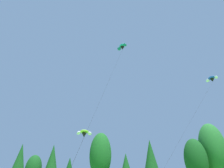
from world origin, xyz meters
TOP-DOWN VIEW (x-y plane):
  - treeline_tree_a at (-37.93, 57.63)m, footprint 4.59×4.59m
  - treeline_tree_c at (-24.92, 55.25)m, footprint 4.29×4.29m
  - treeline_tree_e at (-10.85, 55.84)m, footprint 5.78×5.78m
  - treeline_tree_f at (-3.88, 55.33)m, footprint 3.60×3.60m
  - treeline_tree_g at (2.17, 56.81)m, footprint 4.31×4.31m
  - treeline_tree_h at (12.18, 52.30)m, footprint 4.81×4.81m
  - treeline_tree_i at (16.43, 55.31)m, footprint 5.85×5.85m
  - parafoil_kite_high_teal at (1.18, 33.31)m, footprint 5.99×9.70m
  - parafoil_kite_mid_blue_white at (17.28, 43.86)m, footprint 13.36×16.04m
  - parafoil_kite_far_lime_white at (-10.93, 45.03)m, footprint 8.94×21.79m

SIDE VIEW (x-z plane):
  - treeline_tree_f at x=-3.88m, z-range 1.14..10.22m
  - treeline_tree_h at x=12.18m, z-range 1.17..12.31m
  - treeline_tree_c at x=-24.92m, z-range 1.55..13.78m
  - treeline_tree_g at x=2.17m, z-range 1.56..13.90m
  - treeline_tree_a at x=-37.93m, z-range 1.72..15.29m
  - treeline_tree_e at x=-10.85m, z-range 1.56..16.30m
  - treeline_tree_i at x=16.43m, z-range 1.58..16.60m
  - parafoil_kite_far_lime_white at x=-10.93m, z-range 6.28..18.28m
  - parafoil_kite_mid_blue_white at x=17.28m, z-range 11.05..31.27m
  - parafoil_kite_high_teal at x=1.18m, z-range 12.81..37.32m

